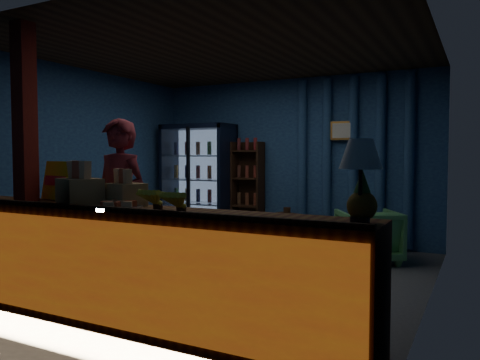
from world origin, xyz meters
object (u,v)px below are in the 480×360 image
object	(u,v)px
green_chair	(368,236)
table_lamp	(361,157)
shopkeeper	(119,207)
pastry_tray	(118,206)

from	to	relation	value
green_chair	table_lamp	xyz separation A→B (m)	(0.62, -3.16, 1.03)
shopkeeper	green_chair	bearing A→B (deg)	57.94
pastry_tray	table_lamp	xyz separation A→B (m)	(1.89, 0.10, 0.39)
shopkeeper	pastry_tray	world-z (taller)	shopkeeper
green_chair	table_lamp	size ratio (longest dim) A/B	1.40
shopkeeper	table_lamp	world-z (taller)	shopkeeper
pastry_tray	shopkeeper	bearing A→B (deg)	131.34
shopkeeper	pastry_tray	size ratio (longest dim) A/B	4.32
pastry_tray	table_lamp	world-z (taller)	table_lamp
shopkeeper	pastry_tray	xyz separation A→B (m)	(0.61, -0.69, 0.10)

